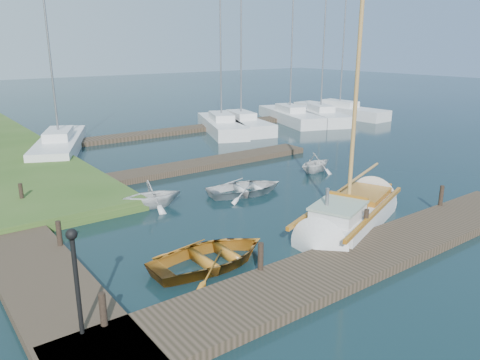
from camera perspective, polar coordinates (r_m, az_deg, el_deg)
ground at (r=18.74m, az=0.00°, el=-3.52°), size 160.00×160.00×0.00m
near_dock at (r=14.68m, az=14.29°, el=-9.27°), size 18.00×2.20×0.30m
left_dock at (r=17.49m, az=-25.99°, el=-6.23°), size 2.20×18.00×0.30m
far_dock at (r=24.93m, az=-5.22°, el=1.83°), size 14.00×1.60×0.30m
pontoon at (r=36.99m, az=-2.35°, el=6.66°), size 30.00×1.60×0.30m
mooring_post_0 at (r=11.17m, az=-16.36°, el=-14.87°), size 0.16×0.16×0.80m
mooring_post_1 at (r=13.12m, az=2.53°, el=-9.27°), size 0.16×0.16×0.80m
mooring_post_2 at (r=16.12m, az=15.10°, el=-4.83°), size 0.16×0.16×0.80m
mooring_post_3 at (r=19.70m, az=23.33°, el=-1.75°), size 0.16×0.16×0.80m
mooring_post_4 at (r=15.64m, az=-21.19°, el=-6.07°), size 0.16×0.16×0.80m
mooring_post_5 at (r=20.28m, az=-25.11°, el=-1.48°), size 0.16×0.16×0.80m
lamp_post at (r=10.50m, az=-19.46°, el=-10.03°), size 0.24×0.24×2.44m
sailboat at (r=17.50m, az=13.37°, el=-4.25°), size 7.38×4.40×9.83m
dinghy at (r=14.05m, az=-3.55°, el=-8.85°), size 3.81×2.72×0.79m
tender_b at (r=19.04m, az=-10.67°, el=-1.52°), size 2.70×2.45×1.24m
tender_c at (r=20.49m, az=0.69°, el=-0.72°), size 3.83×3.06×0.71m
tender_d at (r=24.26m, az=9.23°, el=2.29°), size 2.34×2.08×1.13m
marina_boat_0 at (r=30.25m, az=-21.13°, el=4.18°), size 5.63×8.97×10.79m
marina_boat_3 at (r=35.05m, az=-2.27°, el=6.84°), size 5.14×8.42×12.55m
marina_boat_4 at (r=35.88m, az=0.13°, el=7.04°), size 3.94×8.16×10.26m
marina_boat_5 at (r=39.75m, az=6.09°, el=7.87°), size 4.76×8.99×11.69m
marina_boat_6 at (r=40.43m, az=9.78°, el=7.87°), size 5.08×8.13×10.59m
marina_boat_7 at (r=43.76m, az=12.04°, el=8.38°), size 2.63×9.51×11.88m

